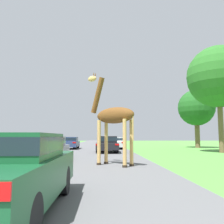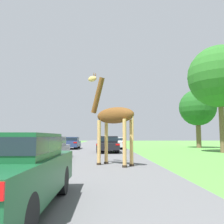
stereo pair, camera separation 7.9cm
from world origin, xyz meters
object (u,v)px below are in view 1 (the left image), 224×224
at_px(tree_centre_back, 196,108).
at_px(car_verge_right, 69,142).
at_px(car_lead_maroon, 9,170).
at_px(car_far_ahead, 50,147).
at_px(car_rear_follower, 115,143).
at_px(car_queue_left, 107,144).
at_px(tree_right_cluster, 219,77).
at_px(giraffe_near_road, 113,117).
at_px(car_queue_right, 24,153).

bearing_deg(tree_centre_back, car_verge_right, -172.42).
distance_m(car_lead_maroon, tree_centre_back, 28.18).
bearing_deg(car_verge_right, car_far_ahead, -87.50).
bearing_deg(tree_centre_back, car_rear_follower, -169.92).
relative_size(car_far_ahead, car_rear_follower, 1.01).
height_order(car_far_ahead, car_rear_follower, car_far_ahead).
bearing_deg(car_queue_left, car_far_ahead, -118.92).
height_order(car_lead_maroon, car_rear_follower, car_lead_maroon).
height_order(car_far_ahead, tree_right_cluster, tree_right_cluster).
bearing_deg(giraffe_near_road, tree_right_cluster, -8.50).
bearing_deg(car_verge_right, giraffe_near_road, -74.68).
relative_size(car_lead_maroon, car_verge_right, 1.08).
xyz_separation_m(car_queue_left, car_verge_right, (-4.11, 5.72, -0.04)).
bearing_deg(giraffe_near_road, car_lead_maroon, -157.12).
relative_size(giraffe_near_road, car_rear_follower, 1.03).
distance_m(car_queue_right, car_verge_right, 17.45).
relative_size(car_queue_right, car_far_ahead, 0.93).
bearing_deg(car_queue_left, car_queue_right, -106.22).
height_order(car_lead_maroon, car_verge_right, car_lead_maroon).
bearing_deg(car_lead_maroon, giraffe_near_road, 72.75).
distance_m(car_verge_right, tree_centre_back, 16.11).
relative_size(giraffe_near_road, car_queue_left, 0.99).
xyz_separation_m(car_queue_right, car_verge_right, (-0.71, 17.44, -0.02)).
bearing_deg(car_queue_right, tree_right_cluster, 38.68).
bearing_deg(tree_centre_back, car_queue_left, -145.47).
bearing_deg(car_queue_left, tree_centre_back, 34.53).
height_order(giraffe_near_road, tree_centre_back, tree_centre_back).
bearing_deg(car_rear_follower, car_far_ahead, -110.33).
bearing_deg(tree_right_cluster, giraffe_near_road, -138.63).
xyz_separation_m(car_far_ahead, car_verge_right, (-0.53, 12.20, -0.03)).
height_order(car_queue_left, car_verge_right, car_queue_left).
bearing_deg(car_rear_follower, tree_centre_back, 10.08).
height_order(car_queue_right, tree_centre_back, tree_centre_back).
distance_m(car_far_ahead, car_rear_follower, 13.26).
bearing_deg(car_far_ahead, car_lead_maroon, -81.55).
xyz_separation_m(car_verge_right, tree_right_cluster, (13.87, -6.90, 5.86)).
xyz_separation_m(giraffe_near_road, tree_centre_back, (11.19, 17.45, 2.65)).
distance_m(car_queue_left, car_verge_right, 7.05).
bearing_deg(tree_centre_back, car_lead_maroon, -118.66).
distance_m(car_queue_right, car_queue_left, 12.20).
bearing_deg(giraffe_near_road, car_verge_right, 55.44).
bearing_deg(car_lead_maroon, car_verge_right, 95.22).
distance_m(car_rear_follower, tree_right_cluster, 12.72).
xyz_separation_m(car_queue_left, car_far_ahead, (-3.58, -6.48, -0.02)).
xyz_separation_m(car_queue_left, tree_centre_back, (11.30, 7.77, 4.18)).
height_order(car_verge_right, car_rear_follower, car_verge_right).
bearing_deg(car_far_ahead, car_verge_right, 92.50).
bearing_deg(car_queue_left, car_lead_maroon, -97.06).
xyz_separation_m(car_queue_left, tree_right_cluster, (9.76, -1.18, 5.82)).
relative_size(car_lead_maroon, tree_right_cluster, 0.48).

